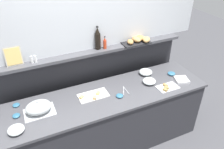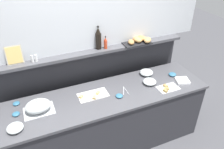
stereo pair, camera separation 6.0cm
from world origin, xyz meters
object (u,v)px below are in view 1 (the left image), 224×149
at_px(glass_bowl_small, 16,130).
at_px(serving_tongs, 125,91).
at_px(glass_bowl_medium, 149,81).
at_px(framed_picture, 13,56).
at_px(hot_sauce_bottle, 105,43).
at_px(wine_bottle_dark, 98,39).
at_px(condiment_bowl_red, 171,73).
at_px(pepper_shaker, 36,59).
at_px(glass_bowl_large, 146,72).
at_px(salt_shaker, 32,60).
at_px(condiment_bowl_dark, 16,116).
at_px(condiment_bowl_teal, 16,105).
at_px(sandwich_platter_rear, 93,95).
at_px(bread_basket, 138,40).
at_px(condiment_bowl_cream, 120,96).
at_px(sandwich_platter_front, 167,87).
at_px(serving_cloche, 39,108).
at_px(napkin_stack, 182,80).

relative_size(glass_bowl_small, serving_tongs, 0.91).
xyz_separation_m(glass_bowl_medium, framed_picture, (-1.58, 0.50, 0.49)).
height_order(glass_bowl_medium, framed_picture, framed_picture).
xyz_separation_m(glass_bowl_medium, hot_sauce_bottle, (-0.45, 0.46, 0.45)).
bearing_deg(glass_bowl_small, serving_tongs, 6.93).
distance_m(glass_bowl_small, wine_bottle_dark, 1.45).
relative_size(condiment_bowl_red, serving_tongs, 0.58).
bearing_deg(condiment_bowl_red, pepper_shaker, 166.89).
height_order(glass_bowl_large, serving_tongs, glass_bowl_large).
height_order(glass_bowl_small, salt_shaker, salt_shaker).
xyz_separation_m(glass_bowl_large, serving_tongs, (-0.46, -0.23, -0.03)).
bearing_deg(serving_tongs, condiment_bowl_dark, 176.61).
height_order(glass_bowl_medium, condiment_bowl_dark, glass_bowl_medium).
distance_m(condiment_bowl_dark, hot_sauce_bottle, 1.39).
xyz_separation_m(condiment_bowl_teal, hot_sauce_bottle, (1.23, 0.21, 0.47)).
relative_size(sandwich_platter_rear, condiment_bowl_teal, 4.64).
xyz_separation_m(glass_bowl_large, bread_basket, (-0.02, 0.23, 0.41)).
bearing_deg(condiment_bowl_cream, serving_tongs, 34.92).
bearing_deg(hot_sauce_bottle, pepper_shaker, 179.99).
distance_m(sandwich_platter_rear, pepper_shaker, 0.82).
bearing_deg(framed_picture, sandwich_platter_front, -21.70).
height_order(condiment_bowl_teal, salt_shaker, salt_shaker).
bearing_deg(wine_bottle_dark, serving_tongs, -72.74).
bearing_deg(condiment_bowl_dark, framed_picture, 75.21).
relative_size(glass_bowl_large, serving_tongs, 1.00).
xyz_separation_m(glass_bowl_small, condiment_bowl_dark, (0.02, 0.24, -0.02)).
distance_m(sandwich_platter_front, glass_bowl_large, 0.42).
distance_m(sandwich_platter_front, serving_cloche, 1.62).
bearing_deg(wine_bottle_dark, framed_picture, 179.51).
bearing_deg(condiment_bowl_teal, condiment_bowl_cream, -16.51).
height_order(glass_bowl_large, condiment_bowl_teal, glass_bowl_large).
xyz_separation_m(sandwich_platter_front, serving_cloche, (-1.60, 0.21, 0.06)).
bearing_deg(salt_shaker, serving_tongs, -25.18).
bearing_deg(bread_basket, condiment_bowl_dark, -167.76).
xyz_separation_m(hot_sauce_bottle, wine_bottle_dark, (-0.09, 0.03, 0.07)).
bearing_deg(glass_bowl_large, condiment_bowl_dark, -175.02).
height_order(condiment_bowl_teal, napkin_stack, same).
distance_m(condiment_bowl_red, framed_picture, 2.10).
distance_m(serving_cloche, hot_sauce_bottle, 1.17).
xyz_separation_m(serving_cloche, condiment_bowl_teal, (-0.23, 0.23, -0.06)).
distance_m(glass_bowl_large, condiment_bowl_dark, 1.78).
xyz_separation_m(sandwich_platter_rear, condiment_bowl_red, (1.20, -0.00, 0.01)).
height_order(serving_cloche, bread_basket, bread_basket).
xyz_separation_m(wine_bottle_dark, bread_basket, (0.59, -0.05, -0.10)).
bearing_deg(sandwich_platter_rear, pepper_shaker, 143.94).
distance_m(serving_cloche, bread_basket, 1.61).
relative_size(sandwich_platter_rear, napkin_stack, 2.21).
bearing_deg(sandwich_platter_front, glass_bowl_small, 179.59).
bearing_deg(bread_basket, glass_bowl_small, -160.69).
height_order(glass_bowl_small, framed_picture, framed_picture).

